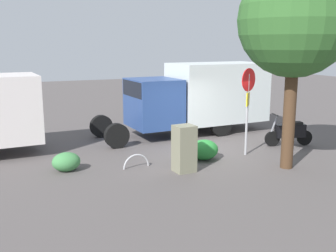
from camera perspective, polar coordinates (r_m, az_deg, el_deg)
The scene contains 9 objects.
ground_plane at distance 13.94m, azimuth 5.36°, elevation -3.83°, with size 60.00×60.00×0.00m, color #524C4A.
box_truck_near at distance 16.82m, azimuth 4.26°, elevation 4.41°, with size 7.36×2.46×2.90m.
motorcycle at distance 15.42m, azimuth 16.89°, elevation -0.80°, with size 1.77×0.75×1.20m.
stop_sign at distance 13.53m, azimuth 11.25°, elevation 3.93°, with size 0.71×0.33×2.92m.
street_tree at distance 12.27m, azimuth 17.57°, elevation 13.96°, with size 3.25×3.25×5.97m.
utility_cabinet at distance 11.75m, azimuth 2.31°, elevation -3.23°, with size 0.58×0.54×1.38m, color gray.
bike_rack_hoop at distance 12.32m, azimuth -4.51°, elevation -5.89°, with size 0.85×0.85×0.05m, color #B7B7BC.
shrub_near_sign at distance 13.07m, azimuth 5.11°, elevation -3.38°, with size 0.96×0.79×0.66m, color #288134.
shrub_mid_verge at distance 12.25m, azimuth -14.24°, elevation -4.94°, with size 0.83×0.68×0.57m, color #408246.
Camera 1 is at (6.60, 11.71, 3.68)m, focal length 42.97 mm.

